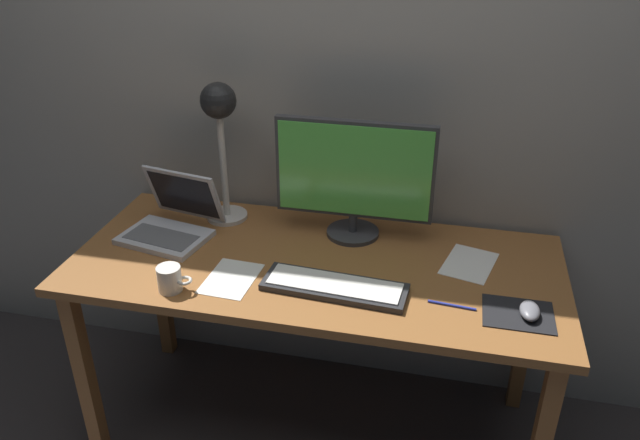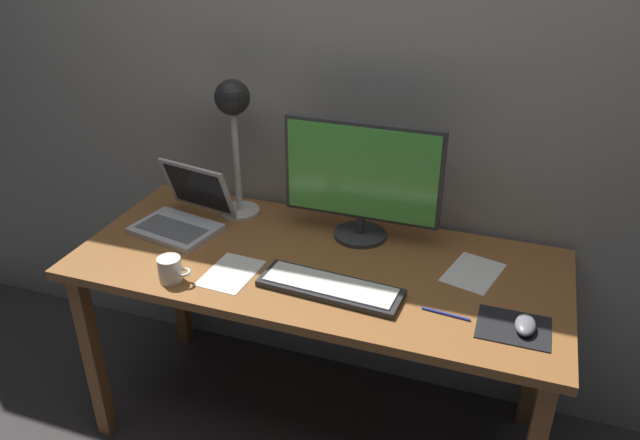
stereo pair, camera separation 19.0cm
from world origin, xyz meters
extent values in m
plane|color=#383333|center=(0.00, 0.00, 0.00)|extent=(4.80, 4.80, 0.00)
cube|color=#9E998E|center=(0.00, 0.40, 1.30)|extent=(4.80, 0.06, 2.60)
cube|color=#935B2D|center=(0.00, 0.00, 0.72)|extent=(1.60, 0.70, 0.03)
cube|color=#935B2D|center=(-0.74, -0.29, 0.35)|extent=(0.05, 0.05, 0.71)
cube|color=#935B2D|center=(-0.74, 0.29, 0.35)|extent=(0.05, 0.05, 0.71)
cube|color=#935B2D|center=(0.74, 0.29, 0.35)|extent=(0.05, 0.05, 0.71)
cylinder|color=#38383A|center=(0.09, 0.20, 0.75)|extent=(0.18, 0.18, 0.01)
cylinder|color=#38383A|center=(0.09, 0.20, 0.79)|extent=(0.03, 0.03, 0.06)
cube|color=#38383A|center=(0.09, 0.20, 0.99)|extent=(0.54, 0.03, 0.34)
cube|color=#59C64C|center=(0.09, 0.19, 0.99)|extent=(0.51, 0.00, 0.32)
cube|color=#28282B|center=(0.09, -0.15, 0.75)|extent=(0.45, 0.17, 0.02)
cube|color=silver|center=(0.09, -0.15, 0.76)|extent=(0.41, 0.14, 0.01)
cube|color=silver|center=(-0.54, 0.02, 0.75)|extent=(0.32, 0.26, 0.02)
cube|color=slate|center=(-0.55, 0.00, 0.76)|extent=(0.26, 0.16, 0.00)
cube|color=silver|center=(-0.52, 0.15, 0.86)|extent=(0.30, 0.13, 0.20)
cube|color=black|center=(-0.52, 0.15, 0.86)|extent=(0.26, 0.11, 0.17)
cylinder|color=beige|center=(-0.39, 0.23, 0.75)|extent=(0.15, 0.15, 0.01)
cylinder|color=silver|center=(-0.39, 0.23, 0.96)|extent=(0.02, 0.02, 0.41)
sphere|color=black|center=(-0.39, 0.23, 1.19)|extent=(0.12, 0.12, 0.12)
sphere|color=#FFEAB2|center=(-0.39, 0.22, 1.16)|extent=(0.04, 0.04, 0.04)
cube|color=black|center=(0.63, -0.16, 0.74)|extent=(0.20, 0.16, 0.00)
ellipsoid|color=slate|center=(0.66, -0.16, 0.76)|extent=(0.06, 0.10, 0.03)
cylinder|color=white|center=(-0.39, -0.26, 0.78)|extent=(0.07, 0.07, 0.08)
torus|color=white|center=(-0.34, -0.26, 0.78)|extent=(0.05, 0.05, 0.01)
cube|color=white|center=(0.49, 0.09, 0.74)|extent=(0.20, 0.24, 0.00)
cube|color=white|center=(-0.23, -0.16, 0.74)|extent=(0.16, 0.22, 0.00)
cylinder|color=#2633A5|center=(0.45, -0.16, 0.74)|extent=(0.14, 0.02, 0.01)
camera|label=1|loc=(0.40, -1.69, 1.81)|focal=34.87mm
camera|label=2|loc=(0.58, -1.64, 1.81)|focal=34.87mm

